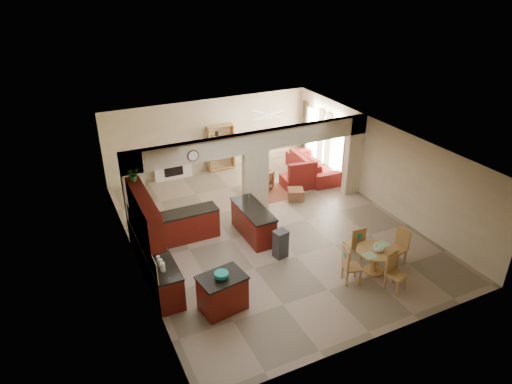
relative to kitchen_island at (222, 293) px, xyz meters
name	(u,v)px	position (x,y,z in m)	size (l,w,h in m)	color
floor	(270,229)	(2.61, 2.69, -0.46)	(10.00, 10.00, 0.00)	gray
ceiling	(271,143)	(2.61, 2.69, 2.34)	(10.00, 10.00, 0.00)	white
wall_back	(210,135)	(2.61, 7.69, 0.94)	(8.00, 8.00, 0.00)	beige
wall_front	(383,286)	(2.61, -2.31, 0.94)	(8.00, 8.00, 0.00)	beige
wall_left	(132,218)	(-1.39, 2.69, 0.94)	(10.00, 10.00, 0.00)	beige
wall_right	(380,164)	(6.61, 2.69, 0.94)	(10.00, 10.00, 0.00)	beige
partition_left_pier	(135,199)	(-1.09, 3.69, 0.94)	(0.60, 0.25, 2.80)	beige
partition_center_pier	(256,184)	(2.61, 3.69, 0.64)	(0.80, 0.25, 2.20)	beige
partition_right_pier	(354,155)	(6.31, 3.69, 0.94)	(0.60, 0.25, 2.80)	beige
partition_header	(255,142)	(2.61, 3.69, 2.04)	(8.00, 0.25, 0.60)	beige
kitchen_counter	(166,246)	(-0.65, 2.45, 0.00)	(2.52, 3.29, 1.48)	#410E07
upper_cabinets	(144,212)	(-1.21, 1.89, 1.46)	(0.35, 2.40, 0.90)	#410E07
peninsula	(253,222)	(2.01, 2.58, 0.00)	(0.70, 1.85, 0.91)	#410E07
wall_clock	(193,156)	(0.61, 3.54, 1.99)	(0.34, 0.34, 0.03)	#522F1B
rug	(273,193)	(3.81, 4.79, -0.45)	(1.60, 1.30, 0.01)	brown
fireplace	(172,163)	(1.01, 7.53, 0.15)	(1.60, 0.35, 1.20)	silver
shelving_unit	(221,148)	(2.96, 7.51, 0.44)	(1.00, 0.32, 1.80)	olive
window_a	(338,147)	(6.58, 4.99, 0.74)	(0.02, 0.90, 1.90)	white
window_b	(313,133)	(6.58, 6.69, 0.74)	(0.02, 0.90, 1.90)	white
glazed_door	(325,144)	(6.58, 5.84, 0.59)	(0.02, 0.70, 2.10)	white
drape_a_left	(346,153)	(6.54, 4.39, 0.74)	(0.10, 0.28, 2.30)	#3A1A17
drape_a_right	(328,142)	(6.54, 5.59, 0.74)	(0.10, 0.28, 2.30)	#3A1A17
drape_b_left	(320,138)	(6.54, 6.09, 0.74)	(0.10, 0.28, 2.30)	#3A1A17
drape_b_right	(304,129)	(6.54, 7.29, 0.74)	(0.10, 0.28, 2.30)	#3A1A17
ceiling_fan	(270,115)	(4.11, 5.69, 2.10)	(1.00, 1.00, 0.10)	white
kitchen_island	(222,293)	(0.00, 0.00, 0.00)	(1.16, 0.90, 0.91)	#410E07
teal_bowl	(222,276)	(-0.02, -0.05, 0.53)	(0.33, 0.33, 0.15)	#148E7B
trash_can	(281,245)	(2.22, 1.29, -0.09)	(0.35, 0.30, 0.74)	#2B2B2D
dining_table	(375,257)	(4.10, -0.39, 0.01)	(1.01, 1.01, 0.69)	olive
fruit_bowl	(379,248)	(4.11, -0.45, 0.30)	(0.28, 0.28, 0.15)	#71C329
sofa	(313,165)	(5.91, 5.56, -0.07)	(1.04, 2.66, 0.78)	maroon
chaise	(297,181)	(4.84, 4.90, -0.25)	(1.06, 0.86, 0.42)	maroon
armchair	(259,180)	(3.49, 5.28, -0.09)	(0.79, 0.81, 0.74)	maroon
ottoman	(295,194)	(4.31, 4.07, -0.27)	(0.51, 0.51, 0.37)	maroon
plant	(133,174)	(-1.21, 2.81, 2.09)	(0.32, 0.28, 0.36)	#1E4C14
chair_north	(356,242)	(3.97, 0.29, 0.09)	(0.45, 0.45, 1.02)	olive
chair_east	(400,245)	(4.95, -0.32, 0.09)	(0.50, 0.50, 1.02)	olive
chair_south	(394,270)	(4.07, -1.12, 0.09)	(0.51, 0.51, 1.02)	olive
chair_west	(349,264)	(3.22, -0.44, 0.09)	(0.52, 0.52, 1.02)	olive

